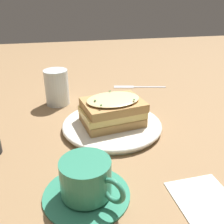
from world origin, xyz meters
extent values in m
plane|color=olive|center=(0.00, 0.00, 0.00)|extent=(2.40, 2.40, 0.00)
cylinder|color=silver|center=(0.02, 0.02, 0.01)|extent=(0.23, 0.23, 0.02)
torus|color=silver|center=(0.02, 0.02, 0.01)|extent=(0.25, 0.25, 0.01)
cube|color=#B2844C|center=(0.02, 0.02, 0.03)|extent=(0.13, 0.16, 0.02)
cube|color=#E0C16B|center=(0.02, 0.02, 0.05)|extent=(0.12, 0.16, 0.02)
cube|color=#B2844C|center=(0.02, 0.02, 0.06)|extent=(0.13, 0.16, 0.02)
ellipsoid|color=beige|center=(0.02, 0.02, 0.08)|extent=(0.12, 0.15, 0.01)
cube|color=#2D6028|center=(0.06, 0.02, 0.09)|extent=(0.01, 0.01, 0.00)
cube|color=#2D6028|center=(0.01, 0.06, 0.09)|extent=(0.01, 0.00, 0.00)
cube|color=#2D6028|center=(-0.01, -0.03, 0.09)|extent=(0.01, 0.01, 0.00)
cube|color=#2D6028|center=(-0.02, 0.06, 0.09)|extent=(0.01, 0.01, 0.00)
cylinder|color=#338466|center=(-0.20, 0.11, 0.00)|extent=(0.15, 0.15, 0.01)
cylinder|color=#338466|center=(-0.20, 0.11, 0.04)|extent=(0.09, 0.09, 0.06)
cylinder|color=#381E0F|center=(-0.20, 0.11, 0.06)|extent=(0.07, 0.07, 0.00)
torus|color=#338466|center=(-0.24, 0.07, 0.04)|extent=(0.04, 0.04, 0.05)
cylinder|color=silver|center=(0.21, 0.15, 0.05)|extent=(0.07, 0.07, 0.11)
cube|color=silver|center=(0.29, -0.17, 0.00)|extent=(0.03, 0.11, 0.00)
cube|color=silver|center=(0.31, -0.08, 0.00)|extent=(0.04, 0.07, 0.00)
cube|color=#333335|center=(0.30, -0.07, 0.00)|extent=(0.01, 0.04, 0.00)
cube|color=#333335|center=(0.31, -0.07, 0.00)|extent=(0.01, 0.04, 0.00)
cube|color=#333335|center=(0.31, -0.07, 0.00)|extent=(0.01, 0.04, 0.00)
cube|color=white|center=(-0.26, -0.08, 0.00)|extent=(0.13, 0.10, 0.00)
camera|label=1|loc=(-0.55, 0.14, 0.33)|focal=42.00mm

